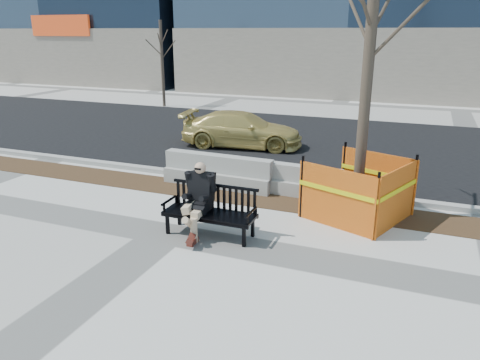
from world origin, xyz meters
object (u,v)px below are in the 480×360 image
object	(u,v)px
seated_man	(200,232)
jersey_barrier_left	(218,186)
tree_fence	(356,216)
jersey_barrier_right	(288,193)
sedan	(242,146)
bench	(210,235)

from	to	relation	value
seated_man	jersey_barrier_left	size ratio (longest dim) A/B	0.49
tree_fence	jersey_barrier_right	bearing A→B (deg)	154.03
tree_fence	jersey_barrier_right	xyz separation A→B (m)	(-1.80, 0.88, 0.00)
sedan	tree_fence	bearing A→B (deg)	-145.54
sedan	jersey_barrier_right	xyz separation A→B (m)	(2.86, -4.11, 0.00)
sedan	jersey_barrier_left	world-z (taller)	sedan
seated_man	jersey_barrier_right	distance (m)	3.07
bench	sedan	bearing A→B (deg)	106.14
sedan	bench	bearing A→B (deg)	-171.85
jersey_barrier_left	jersey_barrier_right	size ratio (longest dim) A/B	1.11
seated_man	jersey_barrier_right	xyz separation A→B (m)	(0.99, 2.91, 0.00)
seated_man	bench	bearing A→B (deg)	-11.33
bench	tree_fence	size ratio (longest dim) A/B	0.27
tree_fence	jersey_barrier_left	bearing A→B (deg)	168.45
sedan	jersey_barrier_left	bearing A→B (deg)	-175.08
bench	jersey_barrier_right	bearing A→B (deg)	75.44
bench	jersey_barrier_right	world-z (taller)	bench
bench	sedan	world-z (taller)	sedan
seated_man	sedan	distance (m)	7.27
tree_fence	jersey_barrier_right	distance (m)	2.00
tree_fence	sedan	size ratio (longest dim) A/B	1.65
bench	tree_fence	world-z (taller)	tree_fence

